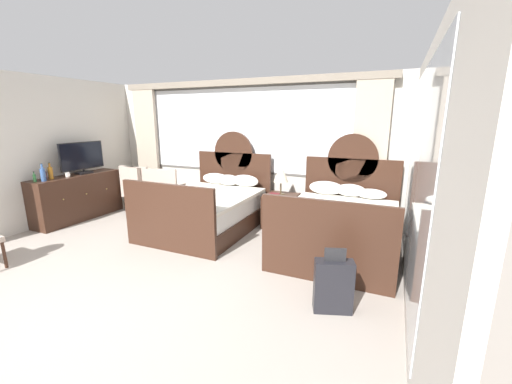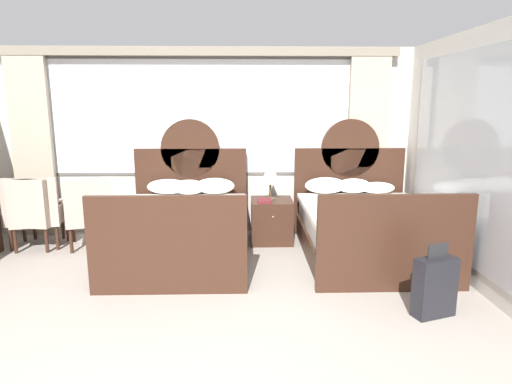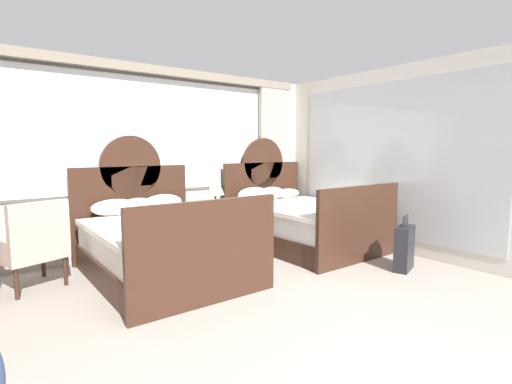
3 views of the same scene
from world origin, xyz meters
The scene contains 9 objects.
wall_back_window centered at (0.00, 4.08, 1.45)m, with size 6.09×0.22×2.70m.
wall_right_mirror centered at (3.08, 1.77, 1.35)m, with size 0.08×4.68×2.70m.
bed_near_window centered at (-0.15, 2.94, 0.38)m, with size 1.60×2.14×1.70m.
bed_near_mirror centered at (2.15, 2.94, 0.38)m, with size 1.60×2.14×1.70m.
nightstand_between_beds centered at (1.00, 3.56, 0.30)m, with size 0.57×0.59×0.60m.
table_lamp_on_nightstand centered at (0.98, 3.58, 0.99)m, with size 0.27×0.27×0.57m.
book_on_nightstand centered at (0.89, 3.44, 0.61)m, with size 0.18×0.26×0.03m.
armchair_by_window_left centered at (-1.44, 3.35, 0.50)m, with size 0.76×0.76×0.97m.
suitcase_on_floor centered at (2.35, 1.31, 0.28)m, with size 0.42×0.28×0.69m.
Camera 3 is at (-1.94, -1.30, 1.52)m, focal length 26.81 mm.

